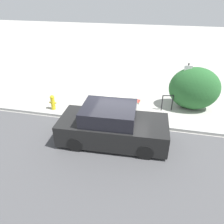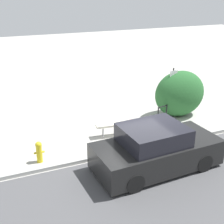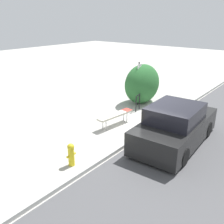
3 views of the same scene
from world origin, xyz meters
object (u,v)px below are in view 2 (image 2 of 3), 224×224
Objects in this scene: bench at (119,124)px; sign_post at (172,88)px; bike_rack at (162,113)px; fire_hydrant at (39,151)px; parked_car_near at (156,150)px.

sign_post is (2.94, 0.76, 0.89)m from bench.
bench is 2.25× the size of bike_rack.
bench is 3.17m from sign_post.
fire_hydrant is at bearing -159.19° from bench.
fire_hydrant is 3.92m from parked_car_near.
parked_car_near reaches higher than bike_rack.
bike_rack is at bearing 14.50° from bench.
fire_hydrant is (-3.33, -0.82, -0.08)m from bench.
sign_post reaches higher than bike_rack.
sign_post is at bearing 14.14° from fire_hydrant.
bench is 2.71m from parked_car_near.
sign_post is 4.53m from parked_car_near.
bench is 2.43× the size of fire_hydrant.
fire_hydrant is (-6.27, -1.58, -0.98)m from sign_post.
bench is at bearing -165.50° from sign_post.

